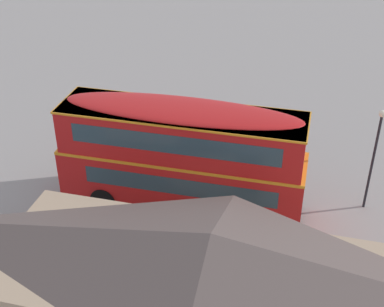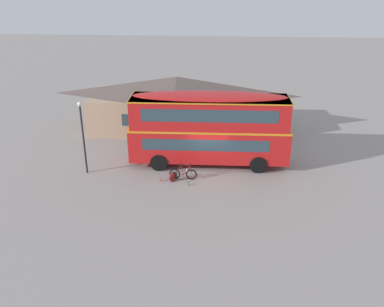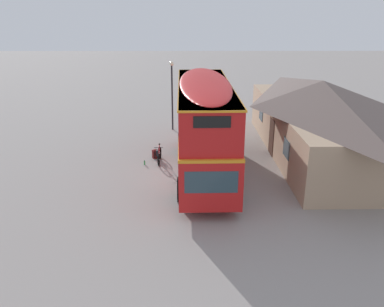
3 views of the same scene
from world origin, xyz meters
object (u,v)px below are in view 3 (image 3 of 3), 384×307
object	(u,v)px
touring_bicycle	(159,155)
water_bottle_red_squeeze	(155,152)
backpack_on_ground	(155,153)
street_lamp	(172,88)
water_bottle_green_metal	(145,163)
double_decker_bus	(204,123)

from	to	relation	value
touring_bicycle	water_bottle_red_squeeze	world-z (taller)	touring_bicycle
backpack_on_ground	street_lamp	bearing A→B (deg)	172.20
water_bottle_green_metal	touring_bicycle	bearing A→B (deg)	120.34
street_lamp	water_bottle_green_metal	bearing A→B (deg)	-10.88
street_lamp	touring_bicycle	bearing A→B (deg)	-4.60
double_decker_bus	street_lamp	xyz separation A→B (m)	(-7.66, -1.91, 0.23)
double_decker_bus	street_lamp	world-z (taller)	double_decker_bus
touring_bicycle	backpack_on_ground	world-z (taller)	touring_bicycle
backpack_on_ground	water_bottle_green_metal	world-z (taller)	backpack_on_ground
backpack_on_ground	street_lamp	world-z (taller)	street_lamp
water_bottle_green_metal	street_lamp	distance (m)	7.23
backpack_on_ground	street_lamp	size ratio (longest dim) A/B	0.11
double_decker_bus	water_bottle_red_squeeze	distance (m)	4.71
touring_bicycle	water_bottle_red_squeeze	size ratio (longest dim) A/B	7.82
touring_bicycle	water_bottle_green_metal	bearing A→B (deg)	-59.66
double_decker_bus	water_bottle_red_squeeze	bearing A→B (deg)	-136.34
backpack_on_ground	water_bottle_green_metal	bearing A→B (deg)	-26.12
double_decker_bus	backpack_on_ground	world-z (taller)	double_decker_bus
double_decker_bus	water_bottle_green_metal	size ratio (longest dim) A/B	41.75
touring_bicycle	backpack_on_ground	distance (m)	0.64
backpack_on_ground	water_bottle_red_squeeze	distance (m)	0.77
backpack_on_ground	double_decker_bus	bearing A→B (deg)	51.41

